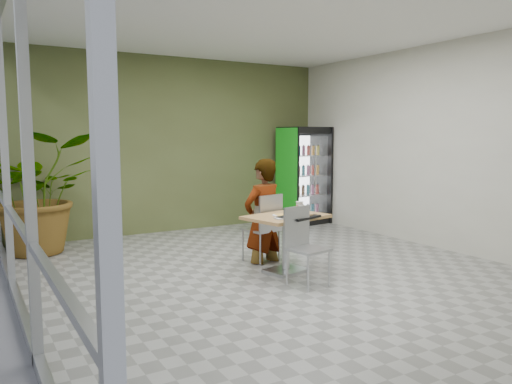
{
  "coord_description": "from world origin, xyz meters",
  "views": [
    {
      "loc": [
        -3.42,
        -5.22,
        1.78
      ],
      "look_at": [
        0.04,
        0.66,
        1.0
      ],
      "focal_mm": 35.0,
      "sensor_mm": 36.0,
      "label": 1
    }
  ],
  "objects_px": {
    "dining_table": "(286,232)",
    "beverage_fridge": "(304,175)",
    "soda_cup": "(299,208)",
    "cafeteria_tray": "(299,217)",
    "seated_woman": "(263,221)",
    "chair_far": "(266,223)",
    "potted_plant": "(39,193)",
    "chair_near": "(302,239)"
  },
  "relations": [
    {
      "from": "dining_table",
      "to": "beverage_fridge",
      "type": "bearing_deg",
      "value": 50.55
    },
    {
      "from": "soda_cup",
      "to": "cafeteria_tray",
      "type": "height_order",
      "value": "soda_cup"
    },
    {
      "from": "seated_woman",
      "to": "cafeteria_tray",
      "type": "height_order",
      "value": "seated_woman"
    },
    {
      "from": "chair_far",
      "to": "seated_woman",
      "type": "bearing_deg",
      "value": -79.02
    },
    {
      "from": "dining_table",
      "to": "potted_plant",
      "type": "bearing_deg",
      "value": 132.83
    },
    {
      "from": "chair_far",
      "to": "soda_cup",
      "type": "distance_m",
      "value": 0.66
    },
    {
      "from": "dining_table",
      "to": "beverage_fridge",
      "type": "relative_size",
      "value": 0.59
    },
    {
      "from": "cafeteria_tray",
      "to": "beverage_fridge",
      "type": "height_order",
      "value": "beverage_fridge"
    },
    {
      "from": "beverage_fridge",
      "to": "potted_plant",
      "type": "relative_size",
      "value": 1.07
    },
    {
      "from": "seated_woman",
      "to": "beverage_fridge",
      "type": "height_order",
      "value": "beverage_fridge"
    },
    {
      "from": "cafeteria_tray",
      "to": "soda_cup",
      "type": "bearing_deg",
      "value": 53.0
    },
    {
      "from": "chair_far",
      "to": "soda_cup",
      "type": "height_order",
      "value": "chair_far"
    },
    {
      "from": "dining_table",
      "to": "cafeteria_tray",
      "type": "bearing_deg",
      "value": -85.77
    },
    {
      "from": "dining_table",
      "to": "chair_near",
      "type": "distance_m",
      "value": 0.55
    },
    {
      "from": "chair_far",
      "to": "beverage_fridge",
      "type": "bearing_deg",
      "value": -146.86
    },
    {
      "from": "dining_table",
      "to": "soda_cup",
      "type": "relative_size",
      "value": 6.7
    },
    {
      "from": "chair_near",
      "to": "beverage_fridge",
      "type": "bearing_deg",
      "value": 44.34
    },
    {
      "from": "seated_woman",
      "to": "cafeteria_tray",
      "type": "xyz_separation_m",
      "value": [
        0.0,
        -0.86,
        0.19
      ]
    },
    {
      "from": "chair_far",
      "to": "dining_table",
      "type": "bearing_deg",
      "value": 74.65
    },
    {
      "from": "seated_woman",
      "to": "soda_cup",
      "type": "bearing_deg",
      "value": 93.9
    },
    {
      "from": "seated_woman",
      "to": "potted_plant",
      "type": "relative_size",
      "value": 0.97
    },
    {
      "from": "cafeteria_tray",
      "to": "potted_plant",
      "type": "xyz_separation_m",
      "value": [
        -2.61,
        3.05,
        0.14
      ]
    },
    {
      "from": "soda_cup",
      "to": "cafeteria_tray",
      "type": "xyz_separation_m",
      "value": [
        -0.17,
        -0.23,
        -0.07
      ]
    },
    {
      "from": "chair_far",
      "to": "chair_near",
      "type": "height_order",
      "value": "chair_far"
    },
    {
      "from": "chair_near",
      "to": "soda_cup",
      "type": "bearing_deg",
      "value": 48.56
    },
    {
      "from": "seated_woman",
      "to": "cafeteria_tray",
      "type": "distance_m",
      "value": 0.88
    },
    {
      "from": "chair_far",
      "to": "seated_woman",
      "type": "relative_size",
      "value": 0.55
    },
    {
      "from": "beverage_fridge",
      "to": "chair_near",
      "type": "bearing_deg",
      "value": -131.13
    },
    {
      "from": "seated_woman",
      "to": "soda_cup",
      "type": "height_order",
      "value": "seated_woman"
    },
    {
      "from": "soda_cup",
      "to": "beverage_fridge",
      "type": "xyz_separation_m",
      "value": [
        2.18,
        2.91,
        0.14
      ]
    },
    {
      "from": "chair_near",
      "to": "seated_woman",
      "type": "height_order",
      "value": "seated_woman"
    },
    {
      "from": "chair_far",
      "to": "chair_near",
      "type": "distance_m",
      "value": 1.1
    },
    {
      "from": "potted_plant",
      "to": "soda_cup",
      "type": "bearing_deg",
      "value": -45.38
    },
    {
      "from": "dining_table",
      "to": "seated_woman",
      "type": "xyz_separation_m",
      "value": [
        0.01,
        0.61,
        0.04
      ]
    },
    {
      "from": "dining_table",
      "to": "soda_cup",
      "type": "xyz_separation_m",
      "value": [
        0.19,
        -0.02,
        0.3
      ]
    },
    {
      "from": "dining_table",
      "to": "seated_woman",
      "type": "bearing_deg",
      "value": 88.62
    },
    {
      "from": "beverage_fridge",
      "to": "potted_plant",
      "type": "height_order",
      "value": "beverage_fridge"
    },
    {
      "from": "soda_cup",
      "to": "chair_far",
      "type": "bearing_deg",
      "value": 105.01
    },
    {
      "from": "dining_table",
      "to": "potted_plant",
      "type": "xyz_separation_m",
      "value": [
        -2.59,
        2.8,
        0.37
      ]
    },
    {
      "from": "potted_plant",
      "to": "cafeteria_tray",
      "type": "bearing_deg",
      "value": -49.43
    },
    {
      "from": "chair_far",
      "to": "soda_cup",
      "type": "relative_size",
      "value": 5.68
    },
    {
      "from": "dining_table",
      "to": "chair_far",
      "type": "xyz_separation_m",
      "value": [
        0.04,
        0.56,
        0.03
      ]
    }
  ]
}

